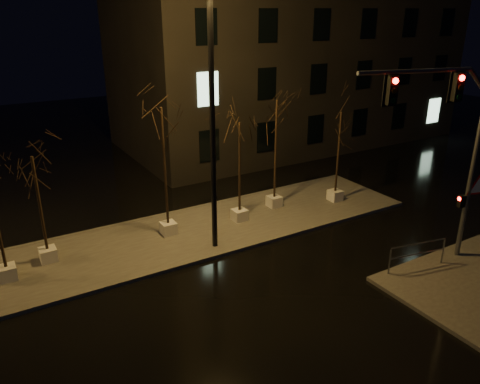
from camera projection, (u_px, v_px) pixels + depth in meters
ground at (265, 298)px, 16.79m from camera, size 90.00×90.00×0.00m
median at (193, 233)px, 21.56m from camera, size 22.00×5.00×0.15m
building at (289, 41)px, 35.14m from camera, size 25.00×12.00×15.00m
tree_1 at (36, 181)px, 17.76m from camera, size 1.80×1.80×4.54m
tree_2 at (163, 138)px, 19.67m from camera, size 1.80×1.80×5.93m
tree_3 at (240, 145)px, 21.30m from camera, size 1.80×1.80×4.93m
tree_4 at (276, 125)px, 22.70m from camera, size 1.80×1.80×5.65m
tree_5 at (340, 133)px, 23.70m from camera, size 1.80×1.80×4.88m
traffic_signal_mast at (451, 140)px, 17.35m from camera, size 6.04×1.80×7.64m
streetlight_main at (212, 97)px, 17.90m from camera, size 2.74×1.02×11.06m
guard_rail_a at (418, 252)px, 18.19m from camera, size 2.53×0.56×1.11m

